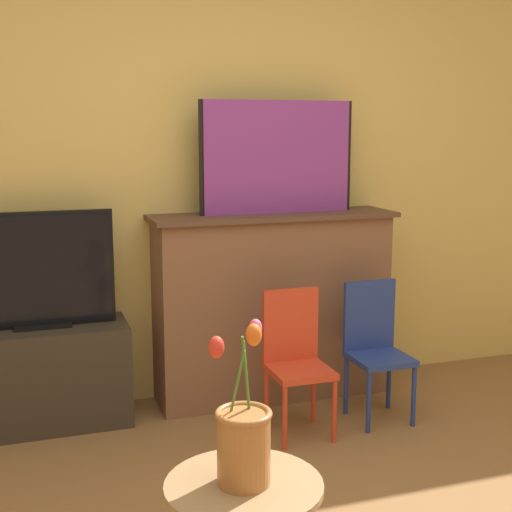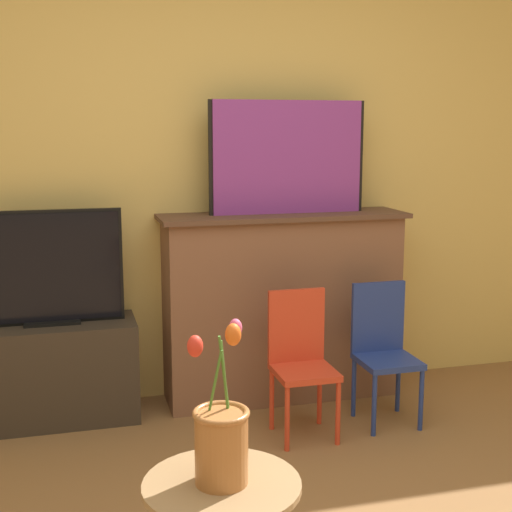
# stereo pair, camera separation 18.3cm
# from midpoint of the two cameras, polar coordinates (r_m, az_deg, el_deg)

# --- Properties ---
(wall_back) EXTENTS (8.00, 0.06, 2.70)m
(wall_back) POSITION_cam_midpoint_polar(r_m,az_deg,el_deg) (3.91, -6.46, 8.18)
(wall_back) COLOR #E0BC66
(wall_back) RESTS_ON ground
(fireplace_mantel) EXTENTS (1.34, 0.38, 1.03)m
(fireplace_mantel) POSITION_cam_midpoint_polar(r_m,az_deg,el_deg) (3.94, -0.02, -3.82)
(fireplace_mantel) COLOR brown
(fireplace_mantel) RESTS_ON ground
(painting) EXTENTS (0.86, 0.03, 0.60)m
(painting) POSITION_cam_midpoint_polar(r_m,az_deg,el_deg) (3.84, 0.36, 7.91)
(painting) COLOR black
(painting) RESTS_ON fireplace_mantel
(tv_stand) EXTENTS (0.82, 0.36, 0.51)m
(tv_stand) POSITION_cam_midpoint_polar(r_m,az_deg,el_deg) (3.79, -17.83, -9.18)
(tv_stand) COLOR #382D23
(tv_stand) RESTS_ON ground
(tv_monitor) EXTENTS (0.72, 0.12, 0.58)m
(tv_monitor) POSITION_cam_midpoint_polar(r_m,az_deg,el_deg) (3.66, -18.30, -1.19)
(tv_monitor) COLOR black
(tv_monitor) RESTS_ON tv_stand
(chair_red) EXTENTS (0.29, 0.29, 0.71)m
(chair_red) POSITION_cam_midpoint_polar(r_m,az_deg,el_deg) (3.51, 1.70, -7.92)
(chair_red) COLOR red
(chair_red) RESTS_ON ground
(chair_blue) EXTENTS (0.29, 0.29, 0.71)m
(chair_blue) POSITION_cam_midpoint_polar(r_m,az_deg,el_deg) (3.73, 8.12, -6.93)
(chair_blue) COLOR navy
(chair_blue) RESTS_ON ground
(vase_tulips) EXTENTS (0.17, 0.18, 0.47)m
(vase_tulips) POSITION_cam_midpoint_polar(r_m,az_deg,el_deg) (2.11, -3.57, -14.38)
(vase_tulips) COLOR #AD6B38
(vase_tulips) RESTS_ON side_table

